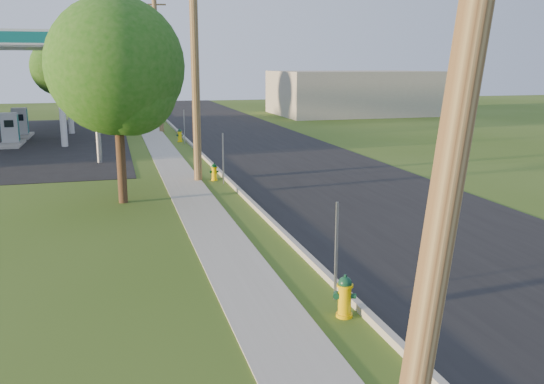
{
  "coord_description": "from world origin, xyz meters",
  "views": [
    {
      "loc": [
        -3.83,
        -5.79,
        4.57
      ],
      "look_at": [
        0.0,
        8.0,
        1.4
      ],
      "focal_mm": 38.0,
      "sensor_mm": 36.0,
      "label": 1
    }
  ],
  "objects_px": {
    "utility_pole_mid": "(195,55)",
    "fuel_pump_ne": "(11,133)",
    "fuel_pump_se": "(21,126)",
    "hydrant_near": "(345,296)",
    "hydrant_mid": "(214,172)",
    "tree_lot": "(61,69)",
    "hydrant_far": "(180,135)",
    "price_pylon": "(92,45)",
    "utility_pole_near": "(470,39)",
    "utility_pole_far": "(158,61)",
    "tree_verge": "(119,72)"
  },
  "relations": [
    {
      "from": "utility_pole_near",
      "to": "tree_verge",
      "type": "bearing_deg",
      "value": 101.16
    },
    {
      "from": "utility_pole_far",
      "to": "tree_verge",
      "type": "bearing_deg",
      "value": -97.83
    },
    {
      "from": "hydrant_near",
      "to": "hydrant_mid",
      "type": "distance_m",
      "value": 13.41
    },
    {
      "from": "hydrant_far",
      "to": "utility_pole_near",
      "type": "bearing_deg",
      "value": -91.28
    },
    {
      "from": "utility_pole_far",
      "to": "price_pylon",
      "type": "xyz_separation_m",
      "value": [
        -3.9,
        -12.5,
        0.63
      ]
    },
    {
      "from": "utility_pole_mid",
      "to": "price_pylon",
      "type": "height_order",
      "value": "utility_pole_mid"
    },
    {
      "from": "utility_pole_mid",
      "to": "fuel_pump_ne",
      "type": "xyz_separation_m",
      "value": [
        -8.9,
        13.0,
        -4.23
      ]
    },
    {
      "from": "utility_pole_far",
      "to": "tree_verge",
      "type": "height_order",
      "value": "utility_pole_far"
    },
    {
      "from": "utility_pole_near",
      "to": "tree_lot",
      "type": "relative_size",
      "value": 1.44
    },
    {
      "from": "utility_pole_near",
      "to": "hydrant_near",
      "type": "bearing_deg",
      "value": 80.76
    },
    {
      "from": "utility_pole_far",
      "to": "tree_lot",
      "type": "height_order",
      "value": "utility_pole_far"
    },
    {
      "from": "price_pylon",
      "to": "tree_lot",
      "type": "bearing_deg",
      "value": 98.52
    },
    {
      "from": "utility_pole_mid",
      "to": "hydrant_mid",
      "type": "relative_size",
      "value": 13.91
    },
    {
      "from": "tree_verge",
      "to": "hydrant_near",
      "type": "height_order",
      "value": "tree_verge"
    },
    {
      "from": "tree_lot",
      "to": "price_pylon",
      "type": "bearing_deg",
      "value": -81.48
    },
    {
      "from": "hydrant_mid",
      "to": "hydrant_far",
      "type": "bearing_deg",
      "value": 89.79
    },
    {
      "from": "tree_lot",
      "to": "utility_pole_far",
      "type": "bearing_deg",
      "value": -43.85
    },
    {
      "from": "fuel_pump_se",
      "to": "hydrant_near",
      "type": "height_order",
      "value": "fuel_pump_se"
    },
    {
      "from": "fuel_pump_se",
      "to": "tree_verge",
      "type": "relative_size",
      "value": 0.47
    },
    {
      "from": "utility_pole_near",
      "to": "hydrant_mid",
      "type": "bearing_deg",
      "value": 87.99
    },
    {
      "from": "hydrant_mid",
      "to": "tree_lot",
      "type": "bearing_deg",
      "value": 106.64
    },
    {
      "from": "tree_verge",
      "to": "hydrant_far",
      "type": "distance_m",
      "value": 16.26
    },
    {
      "from": "hydrant_far",
      "to": "utility_pole_far",
      "type": "bearing_deg",
      "value": 96.55
    },
    {
      "from": "tree_lot",
      "to": "hydrant_near",
      "type": "height_order",
      "value": "tree_lot"
    },
    {
      "from": "utility_pole_mid",
      "to": "hydrant_far",
      "type": "distance_m",
      "value": 12.99
    },
    {
      "from": "utility_pole_mid",
      "to": "tree_lot",
      "type": "bearing_deg",
      "value": 105.4
    },
    {
      "from": "tree_verge",
      "to": "hydrant_far",
      "type": "height_order",
      "value": "tree_verge"
    },
    {
      "from": "utility_pole_near",
      "to": "fuel_pump_se",
      "type": "height_order",
      "value": "utility_pole_near"
    },
    {
      "from": "utility_pole_mid",
      "to": "hydrant_far",
      "type": "relative_size",
      "value": 12.16
    },
    {
      "from": "hydrant_far",
      "to": "price_pylon",
      "type": "bearing_deg",
      "value": -124.53
    },
    {
      "from": "utility_pole_near",
      "to": "tree_verge",
      "type": "distance_m",
      "value": 15.08
    },
    {
      "from": "utility_pole_near",
      "to": "hydrant_far",
      "type": "bearing_deg",
      "value": 88.72
    },
    {
      "from": "fuel_pump_ne",
      "to": "price_pylon",
      "type": "relative_size",
      "value": 0.47
    },
    {
      "from": "utility_pole_near",
      "to": "fuel_pump_ne",
      "type": "relative_size",
      "value": 2.96
    },
    {
      "from": "fuel_pump_se",
      "to": "hydrant_near",
      "type": "bearing_deg",
      "value": -72.55
    },
    {
      "from": "utility_pole_near",
      "to": "hydrant_mid",
      "type": "height_order",
      "value": "utility_pole_near"
    },
    {
      "from": "fuel_pump_se",
      "to": "tree_lot",
      "type": "relative_size",
      "value": 0.49
    },
    {
      "from": "tree_lot",
      "to": "hydrant_near",
      "type": "xyz_separation_m",
      "value": [
        7.46,
        -38.07,
        -3.83
      ]
    },
    {
      "from": "fuel_pump_se",
      "to": "tree_verge",
      "type": "height_order",
      "value": "tree_verge"
    },
    {
      "from": "price_pylon",
      "to": "tree_verge",
      "type": "relative_size",
      "value": 1.01
    },
    {
      "from": "tree_lot",
      "to": "hydrant_far",
      "type": "relative_size",
      "value": 8.15
    },
    {
      "from": "fuel_pump_ne",
      "to": "tree_verge",
      "type": "height_order",
      "value": "tree_verge"
    },
    {
      "from": "utility_pole_near",
      "to": "fuel_pump_ne",
      "type": "height_order",
      "value": "utility_pole_near"
    },
    {
      "from": "utility_pole_mid",
      "to": "tree_lot",
      "type": "relative_size",
      "value": 1.49
    },
    {
      "from": "price_pylon",
      "to": "hydrant_near",
      "type": "bearing_deg",
      "value": -76.4
    },
    {
      "from": "utility_pole_far",
      "to": "hydrant_near",
      "type": "xyz_separation_m",
      "value": [
        0.72,
        -31.59,
        -4.4
      ]
    },
    {
      "from": "utility_pole_near",
      "to": "hydrant_far",
      "type": "relative_size",
      "value": 11.76
    },
    {
      "from": "tree_verge",
      "to": "tree_lot",
      "type": "xyz_separation_m",
      "value": [
        -3.83,
        27.69,
        -0.12
      ]
    },
    {
      "from": "utility_pole_mid",
      "to": "fuel_pump_se",
      "type": "bearing_deg",
      "value": 117.63
    },
    {
      "from": "utility_pole_far",
      "to": "price_pylon",
      "type": "height_order",
      "value": "utility_pole_far"
    }
  ]
}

